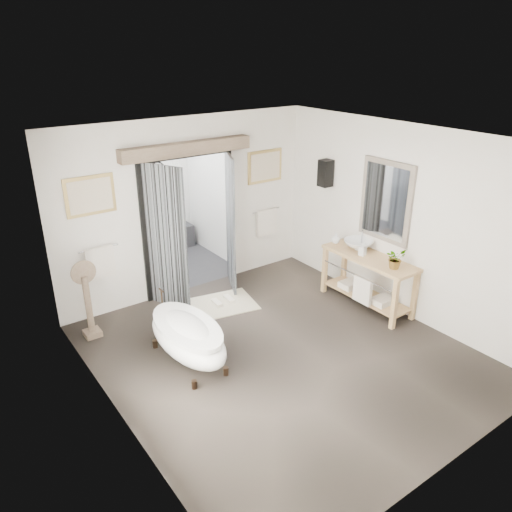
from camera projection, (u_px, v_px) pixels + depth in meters
name	position (u px, v px, depth m)	size (l,w,h in m)	color
ground_plane	(282.00, 354.00, 6.82)	(5.00, 5.00, 0.00)	#423A33
room_shell	(289.00, 229.00, 5.98)	(4.52, 5.02, 2.91)	silver
shower_room	(151.00, 215.00, 9.43)	(2.22, 2.01, 2.51)	#26262B
back_wall_dressing	(193.00, 203.00, 7.93)	(3.82, 0.77, 2.52)	black
clawfoot_tub	(188.00, 336.00, 6.53)	(0.70, 1.57, 0.77)	black
vanity	(367.00, 277.00, 7.88)	(0.57, 1.60, 0.85)	tan
pedestal_mirror	(88.00, 305.00, 7.05)	(0.35, 0.23, 1.19)	#6F5C4C
rug	(217.00, 305.00, 8.07)	(1.20, 0.80, 0.01)	beige
slippers	(223.00, 301.00, 8.14)	(0.36, 0.26, 0.05)	silver
basin	(358.00, 245.00, 8.00)	(0.47, 0.47, 0.16)	white
plant	(395.00, 258.00, 7.31)	(0.29, 0.25, 0.32)	gray
soap_bottle_a	(363.00, 249.00, 7.77)	(0.09, 0.10, 0.21)	gray
soap_bottle_b	(336.00, 238.00, 8.25)	(0.14, 0.14, 0.17)	gray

